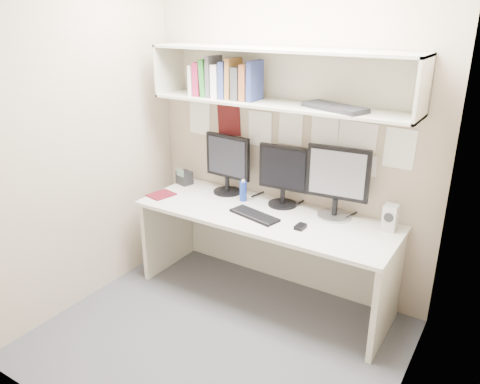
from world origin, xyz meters
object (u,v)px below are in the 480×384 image
Objects in this scene: monitor_left at (228,162)px; desk_phone at (184,178)px; monitor_right at (337,180)px; keyboard at (254,215)px; speaker at (390,218)px; monitor_center at (284,173)px; maroon_notebook at (161,195)px; desk at (264,255)px.

monitor_left is 0.49m from desk_phone.
monitor_right is 0.66m from keyboard.
desk_phone is (-1.80, -0.02, -0.03)m from speaker.
monitor_center is 2.56× the size of speaker.
monitor_right is 2.58× the size of maroon_notebook.
desk_phone is (-0.01, 0.33, 0.05)m from maroon_notebook.
maroon_notebook is (-0.87, -0.04, -0.00)m from keyboard.
desk_phone is at bearing 104.56° from maroon_notebook.
monitor_center is 2.32× the size of maroon_notebook.
speaker is (1.36, -0.02, -0.17)m from monitor_left.
desk is 5.04× the size of keyboard.
desk is 3.74× the size of monitor_right.
speaker is (0.88, 0.20, 0.46)m from desk.
monitor_right is (0.95, -0.00, 0.02)m from monitor_left.
desk is 0.83m from monitor_right.
speaker is at bearing 3.76° from monitor_left.
maroon_notebook is 0.33m from desk_phone.
monitor_right is at bearing -3.64° from monitor_center.
keyboard is (0.45, -0.32, -0.26)m from monitor_left.
speaker is (0.84, -0.02, -0.17)m from monitor_center.
monitor_center is at bearing 4.46° from monitor_left.
monitor_left is 1.37m from speaker.
monitor_right reaches higher than monitor_left.
monitor_right is at bearing 27.13° from maroon_notebook.
keyboard is at bearing -153.54° from monitor_right.
monitor_center is 0.41m from keyboard.
maroon_notebook is at bearing -169.50° from speaker.
monitor_left is 2.63× the size of speaker.
monitor_left is at bearing 52.61° from maroon_notebook.
desk is at bearing 21.27° from maroon_notebook.
maroon_notebook is at bearing -163.67° from keyboard.
monitor_left is 3.26× the size of desk_phone.
monitor_right is at bearing 177.36° from speaker.
keyboard is (-0.03, -0.10, 0.37)m from desk.
monitor_center is 3.17× the size of desk_phone.
keyboard is (-0.07, -0.32, -0.25)m from monitor_center.
speaker is at bearing 23.40° from maroon_notebook.
keyboard reaches higher than maroon_notebook.
desk is 0.39m from keyboard.
desk_phone is (-0.89, 0.28, 0.05)m from keyboard.
monitor_left is 1.03× the size of monitor_center.
desk_phone is at bearing -171.25° from monitor_left.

